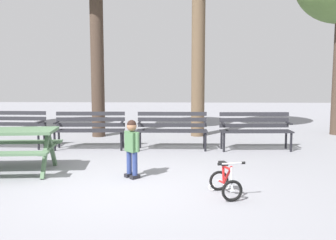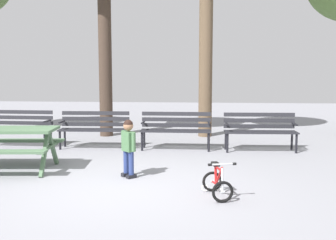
{
  "view_description": "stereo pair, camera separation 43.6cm",
  "coord_description": "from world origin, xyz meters",
  "px_view_note": "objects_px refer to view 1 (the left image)",
  "views": [
    {
      "loc": [
        0.85,
        -5.72,
        1.73
      ],
      "look_at": [
        0.62,
        1.68,
        0.85
      ],
      "focal_mm": 41.75,
      "sensor_mm": 36.0,
      "label": 1
    },
    {
      "loc": [
        1.29,
        -5.7,
        1.73
      ],
      "look_at": [
        0.62,
        1.68,
        0.85
      ],
      "focal_mm": 41.75,
      "sensor_mm": 36.0,
      "label": 2
    }
  ],
  "objects_px": {
    "park_bench_far_left": "(11,126)",
    "child_standing": "(132,144)",
    "park_bench_left": "(90,127)",
    "park_bench_far_right": "(255,128)",
    "picnic_table": "(2,139)",
    "kids_bicycle": "(225,182)",
    "park_bench_right": "(172,127)"
  },
  "relations": [
    {
      "from": "park_bench_far_left",
      "to": "child_standing",
      "type": "relative_size",
      "value": 1.65
    },
    {
      "from": "park_bench_far_left",
      "to": "park_bench_left",
      "type": "distance_m",
      "value": 1.9
    },
    {
      "from": "park_bench_far_right",
      "to": "park_bench_left",
      "type": "bearing_deg",
      "value": 179.89
    },
    {
      "from": "picnic_table",
      "to": "kids_bicycle",
      "type": "height_order",
      "value": "picnic_table"
    },
    {
      "from": "park_bench_right",
      "to": "child_standing",
      "type": "relative_size",
      "value": 1.65
    },
    {
      "from": "child_standing",
      "to": "park_bench_far_left",
      "type": "bearing_deg",
      "value": 140.48
    },
    {
      "from": "park_bench_far_left",
      "to": "kids_bicycle",
      "type": "relative_size",
      "value": 2.61
    },
    {
      "from": "park_bench_far_left",
      "to": "kids_bicycle",
      "type": "xyz_separation_m",
      "value": [
        4.62,
        -3.55,
        -0.31
      ]
    },
    {
      "from": "park_bench_far_right",
      "to": "child_standing",
      "type": "xyz_separation_m",
      "value": [
        -2.51,
        -2.52,
        0.06
      ]
    },
    {
      "from": "kids_bicycle",
      "to": "park_bench_right",
      "type": "bearing_deg",
      "value": 103.45
    },
    {
      "from": "kids_bicycle",
      "to": "park_bench_far_left",
      "type": "bearing_deg",
      "value": 142.48
    },
    {
      "from": "picnic_table",
      "to": "kids_bicycle",
      "type": "distance_m",
      "value": 3.94
    },
    {
      "from": "kids_bicycle",
      "to": "park_bench_left",
      "type": "bearing_deg",
      "value": 128.36
    },
    {
      "from": "park_bench_left",
      "to": "kids_bicycle",
      "type": "bearing_deg",
      "value": -51.64
    },
    {
      "from": "park_bench_far_left",
      "to": "picnic_table",
      "type": "bearing_deg",
      "value": -69.38
    },
    {
      "from": "picnic_table",
      "to": "park_bench_far_right",
      "type": "distance_m",
      "value": 5.31
    },
    {
      "from": "park_bench_left",
      "to": "kids_bicycle",
      "type": "xyz_separation_m",
      "value": [
        2.73,
        -3.45,
        -0.31
      ]
    },
    {
      "from": "picnic_table",
      "to": "park_bench_far_right",
      "type": "bearing_deg",
      "value": 25.16
    },
    {
      "from": "park_bench_far_right",
      "to": "picnic_table",
      "type": "bearing_deg",
      "value": -154.84
    },
    {
      "from": "picnic_table",
      "to": "park_bench_far_left",
      "type": "height_order",
      "value": "park_bench_far_left"
    },
    {
      "from": "picnic_table",
      "to": "child_standing",
      "type": "bearing_deg",
      "value": -6.52
    },
    {
      "from": "park_bench_left",
      "to": "kids_bicycle",
      "type": "distance_m",
      "value": 4.41
    },
    {
      "from": "picnic_table",
      "to": "park_bench_far_left",
      "type": "relative_size",
      "value": 1.2
    },
    {
      "from": "park_bench_far_right",
      "to": "kids_bicycle",
      "type": "relative_size",
      "value": 2.63
    },
    {
      "from": "park_bench_right",
      "to": "kids_bicycle",
      "type": "xyz_separation_m",
      "value": [
        0.83,
        -3.46,
        -0.31
      ]
    },
    {
      "from": "park_bench_left",
      "to": "park_bench_far_right",
      "type": "xyz_separation_m",
      "value": [
        3.8,
        -0.01,
        0.0
      ]
    },
    {
      "from": "park_bench_far_left",
      "to": "park_bench_right",
      "type": "relative_size",
      "value": 1.0
    },
    {
      "from": "park_bench_far_left",
      "to": "park_bench_left",
      "type": "height_order",
      "value": "same"
    },
    {
      "from": "park_bench_far_left",
      "to": "child_standing",
      "type": "bearing_deg",
      "value": -39.52
    },
    {
      "from": "park_bench_far_left",
      "to": "child_standing",
      "type": "xyz_separation_m",
      "value": [
        3.18,
        -2.63,
        0.06
      ]
    },
    {
      "from": "park_bench_far_right",
      "to": "kids_bicycle",
      "type": "xyz_separation_m",
      "value": [
        -1.07,
        -3.44,
        -0.31
      ]
    },
    {
      "from": "park_bench_left",
      "to": "park_bench_right",
      "type": "xyz_separation_m",
      "value": [
        1.9,
        0.01,
        0.0
      ]
    }
  ]
}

